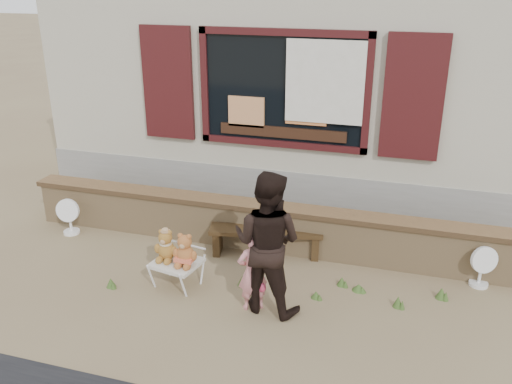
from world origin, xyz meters
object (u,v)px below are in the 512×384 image
(teddy_bear_left, at_px, (166,244))
(adult, at_px, (267,243))
(bench, at_px, (266,236))
(teddy_bear_right, at_px, (185,249))
(child, at_px, (253,272))
(folding_chair, at_px, (177,264))

(teddy_bear_left, height_order, adult, adult)
(bench, xyz_separation_m, teddy_bear_left, (-0.97, -1.05, 0.25))
(bench, bearing_deg, teddy_bear_right, -133.99)
(teddy_bear_right, relative_size, child, 0.44)
(teddy_bear_right, bearing_deg, bench, 68.13)
(bench, height_order, teddy_bear_right, teddy_bear_right)
(folding_chair, distance_m, teddy_bear_right, 0.28)
(child, relative_size, adult, 0.57)
(bench, bearing_deg, teddy_bear_left, -144.46)
(folding_chair, bearing_deg, teddy_bear_right, -0.00)
(folding_chair, relative_size, child, 0.65)
(teddy_bear_right, height_order, adult, adult)
(teddy_bear_left, height_order, teddy_bear_right, teddy_bear_right)
(folding_chair, relative_size, adult, 0.37)
(teddy_bear_right, bearing_deg, folding_chair, 180.00)
(bench, bearing_deg, folding_chair, -139.47)
(teddy_bear_left, height_order, child, child)
(adult, bearing_deg, child, 32.71)
(bench, relative_size, teddy_bear_right, 3.73)
(folding_chair, height_order, teddy_bear_right, teddy_bear_right)
(child, distance_m, adult, 0.40)
(adult, bearing_deg, bench, -64.61)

